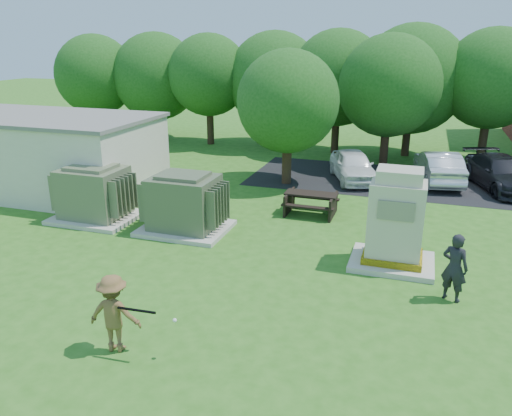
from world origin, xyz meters
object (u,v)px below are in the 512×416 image
(car_dark, at_px, (501,173))
(batter, at_px, (114,313))
(car_white, at_px, (353,165))
(person_by_generator, at_px, (455,267))
(car_silver_a, at_px, (438,167))
(transformer_right, at_px, (184,204))
(picnic_table, at_px, (311,201))
(generator_cabinet, at_px, (395,224))
(transformer_left, at_px, (94,194))

(car_dark, bearing_deg, batter, -138.83)
(batter, distance_m, car_white, 15.73)
(person_by_generator, distance_m, car_dark, 11.75)
(batter, bearing_deg, car_dark, -129.09)
(car_silver_a, bearing_deg, batter, 56.70)
(transformer_right, bearing_deg, batter, -75.91)
(picnic_table, bearing_deg, car_white, 81.31)
(generator_cabinet, bearing_deg, transformer_right, 175.28)
(transformer_right, bearing_deg, car_silver_a, 47.86)
(car_dark, bearing_deg, transformer_right, -159.04)
(transformer_left, distance_m, transformer_right, 3.70)
(transformer_right, xyz_separation_m, car_white, (4.66, 8.52, -0.25))
(transformer_left, bearing_deg, generator_cabinet, -3.11)
(batter, xyz_separation_m, person_by_generator, (7.00, 4.63, 0.03))
(generator_cabinet, relative_size, picnic_table, 1.49)
(car_dark, bearing_deg, generator_cabinet, -130.91)
(car_dark, bearing_deg, picnic_table, -158.72)
(generator_cabinet, xyz_separation_m, car_silver_a, (1.38, 10.00, -0.55))
(batter, xyz_separation_m, car_dark, (9.43, 16.13, -0.17))
(transformer_right, xyz_separation_m, car_dark, (11.17, 9.20, -0.25))
(car_dark, bearing_deg, person_by_generator, -120.45)
(generator_cabinet, height_order, car_white, generator_cabinet)
(transformer_left, xyz_separation_m, car_silver_a, (12.22, 9.41, -0.23))
(generator_cabinet, relative_size, car_white, 0.71)
(transformer_left, relative_size, transformer_right, 1.00)
(person_by_generator, relative_size, car_silver_a, 0.41)
(car_white, bearing_deg, car_dark, -15.14)
(picnic_table, xyz_separation_m, car_dark, (7.34, 6.11, 0.19))
(transformer_right, bearing_deg, car_dark, 39.47)
(transformer_left, relative_size, car_dark, 0.60)
(car_white, distance_m, car_silver_a, 3.96)
(person_by_generator, relative_size, car_dark, 0.37)
(transformer_left, xyz_separation_m, batter, (5.44, -6.93, -0.08))
(generator_cabinet, height_order, car_silver_a, generator_cabinet)
(picnic_table, relative_size, car_silver_a, 0.44)
(transformer_left, xyz_separation_m, car_dark, (14.87, 9.20, -0.25))
(transformer_left, distance_m, picnic_table, 8.15)
(transformer_right, bearing_deg, person_by_generator, -14.71)
(car_white, xyz_separation_m, car_dark, (6.51, 0.68, 0.00))
(transformer_left, distance_m, person_by_generator, 12.65)
(car_silver_a, bearing_deg, picnic_table, 42.70)
(transformer_right, xyz_separation_m, picnic_table, (3.83, 3.09, -0.44))
(car_dark, bearing_deg, car_silver_a, 156.99)
(transformer_left, height_order, picnic_table, transformer_left)
(generator_cabinet, distance_m, batter, 8.34)
(generator_cabinet, bearing_deg, car_silver_a, 82.15)
(generator_cabinet, distance_m, car_silver_a, 10.11)
(batter, height_order, person_by_generator, person_by_generator)
(generator_cabinet, relative_size, person_by_generator, 1.61)
(person_by_generator, bearing_deg, car_white, -45.56)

